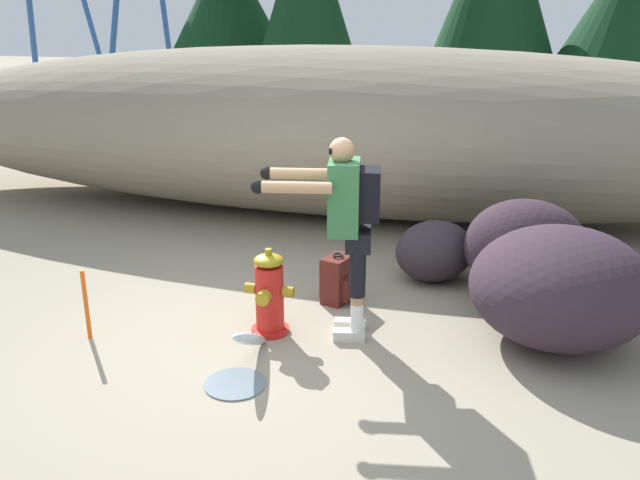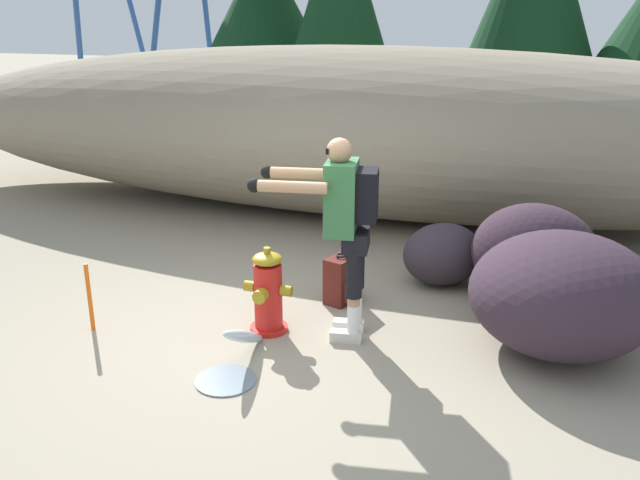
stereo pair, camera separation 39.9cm
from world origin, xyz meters
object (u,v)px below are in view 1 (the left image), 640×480
object	(u,v)px
boulder_large	(560,286)
survey_stake	(86,305)
spare_backpack	(338,280)
utility_worker	(346,215)
boulder_mid	(434,251)
fire_hydrant	(269,295)
boulder_small	(525,248)

from	to	relation	value
boulder_large	survey_stake	xyz separation A→B (m)	(-3.76, -0.88, -0.17)
spare_backpack	utility_worker	bearing A→B (deg)	-55.63
boulder_mid	fire_hydrant	bearing A→B (deg)	-130.19
utility_worker	fire_hydrant	bearing A→B (deg)	0.38
spare_backpack	boulder_mid	distance (m)	1.11
utility_worker	spare_backpack	distance (m)	1.07
utility_worker	boulder_large	distance (m)	1.84
boulder_mid	utility_worker	bearing A→B (deg)	-114.63
boulder_large	spare_backpack	bearing A→B (deg)	170.82
boulder_mid	boulder_large	bearing A→B (deg)	-44.01
fire_hydrant	survey_stake	xyz separation A→B (m)	(-1.43, -0.44, -0.04)
utility_worker	spare_backpack	bearing A→B (deg)	-82.35
boulder_small	survey_stake	bearing A→B (deg)	-153.52
fire_hydrant	boulder_small	bearing A→B (deg)	32.13
spare_backpack	boulder_small	world-z (taller)	boulder_small
boulder_small	survey_stake	distance (m)	3.94
fire_hydrant	survey_stake	bearing A→B (deg)	-162.90
utility_worker	boulder_mid	world-z (taller)	utility_worker
fire_hydrant	utility_worker	xyz separation A→B (m)	(0.62, 0.10, 0.71)
spare_backpack	boulder_mid	xyz separation A→B (m)	(0.82, 0.73, 0.09)
boulder_small	boulder_large	bearing A→B (deg)	-75.29
utility_worker	boulder_small	xyz separation A→B (m)	(1.48, 1.22, -0.59)
boulder_mid	survey_stake	xyz separation A→B (m)	(-2.68, -1.92, -0.01)
fire_hydrant	boulder_large	world-z (taller)	boulder_large
fire_hydrant	spare_backpack	bearing A→B (deg)	60.30
utility_worker	survey_stake	xyz separation A→B (m)	(-2.05, -0.54, -0.75)
fire_hydrant	utility_worker	distance (m)	0.94
utility_worker	boulder_large	xyz separation A→B (m)	(1.71, 0.34, -0.58)
spare_backpack	survey_stake	size ratio (longest dim) A/B	0.78
boulder_mid	boulder_small	distance (m)	0.88
utility_worker	survey_stake	bearing A→B (deg)	5.94
survey_stake	utility_worker	bearing A→B (deg)	14.78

